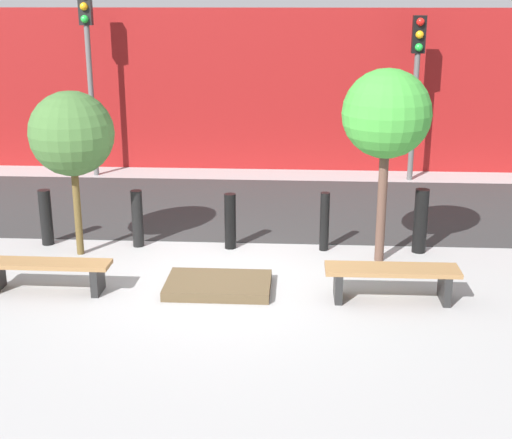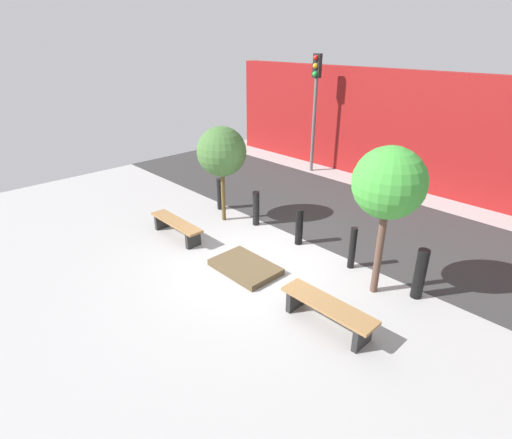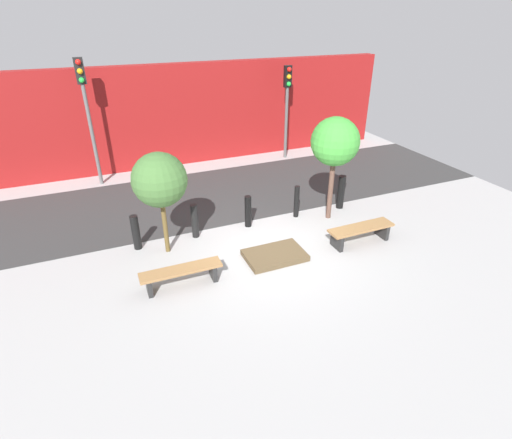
# 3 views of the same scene
# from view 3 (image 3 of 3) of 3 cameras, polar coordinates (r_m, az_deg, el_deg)

# --- Properties ---
(ground_plane) EXTENTS (18.00, 18.00, 0.00)m
(ground_plane) POSITION_cam_3_polar(r_m,az_deg,el_deg) (10.14, 1.81, -4.41)
(ground_plane) COLOR #9A9A9A
(road_strip) EXTENTS (18.00, 4.29, 0.01)m
(road_strip) POSITION_cam_3_polar(r_m,az_deg,el_deg) (13.26, -5.00, 3.73)
(road_strip) COLOR #303030
(road_strip) RESTS_ON ground
(building_facade) EXTENTS (16.20, 0.50, 3.69)m
(building_facade) POSITION_cam_3_polar(r_m,az_deg,el_deg) (15.89, -9.42, 14.60)
(building_facade) COLOR maroon
(building_facade) RESTS_ON ground
(bench_left) EXTENTS (1.79, 0.40, 0.44)m
(bench_left) POSITION_cam_3_polar(r_m,az_deg,el_deg) (8.91, -10.62, -7.56)
(bench_left) COLOR black
(bench_left) RESTS_ON ground
(bench_right) EXTENTS (1.78, 0.48, 0.46)m
(bench_right) POSITION_cam_3_polar(r_m,az_deg,el_deg) (10.65, 14.74, -1.61)
(bench_right) COLOR black
(bench_right) RESTS_ON ground
(planter_bed) EXTENTS (1.45, 0.95, 0.14)m
(planter_bed) POSITION_cam_3_polar(r_m,az_deg,el_deg) (9.82, 2.70, -5.13)
(planter_bed) COLOR brown
(planter_bed) RESTS_ON ground
(tree_behind_left_bench) EXTENTS (1.29, 1.29, 2.58)m
(tree_behind_left_bench) POSITION_cam_3_polar(r_m,az_deg,el_deg) (9.48, -13.62, 5.47)
(tree_behind_left_bench) COLOR brown
(tree_behind_left_bench) RESTS_ON ground
(tree_behind_right_bench) EXTENTS (1.31, 1.31, 2.94)m
(tree_behind_right_bench) POSITION_cam_3_polar(r_m,az_deg,el_deg) (11.04, 11.24, 10.76)
(tree_behind_right_bench) COLOR brown
(tree_behind_right_bench) RESTS_ON ground
(bollard_far_left) EXTENTS (0.20, 0.20, 0.92)m
(bollard_far_left) POSITION_cam_3_polar(r_m,az_deg,el_deg) (10.43, -16.79, -1.78)
(bollard_far_left) COLOR black
(bollard_far_left) RESTS_ON ground
(bollard_left) EXTENTS (0.18, 0.18, 0.94)m
(bollard_left) POSITION_cam_3_polar(r_m,az_deg,el_deg) (10.62, -8.76, -0.21)
(bollard_left) COLOR black
(bollard_left) RESTS_ON ground
(bollard_center) EXTENTS (0.19, 0.19, 0.91)m
(bollard_center) POSITION_cam_3_polar(r_m,az_deg,el_deg) (11.02, -1.15, 1.16)
(bollard_center) COLOR black
(bollard_center) RESTS_ON ground
(bollard_right) EXTENTS (0.15, 0.15, 0.95)m
(bollard_right) POSITION_cam_3_polar(r_m,az_deg,el_deg) (11.60, 5.81, 2.57)
(bollard_right) COLOR black
(bollard_right) RESTS_ON ground
(bollard_far_right) EXTENTS (0.22, 0.22, 1.03)m
(bollard_far_right) POSITION_cam_3_polar(r_m,az_deg,el_deg) (12.33, 12.05, 3.87)
(bollard_far_right) COLOR black
(bollard_far_right) RESTS_ON ground
(traffic_light_west) EXTENTS (0.28, 0.27, 4.12)m
(traffic_light_west) POSITION_cam_3_polar(r_m,az_deg,el_deg) (14.21, -23.15, 15.28)
(traffic_light_west) COLOR #5B5B5B
(traffic_light_west) RESTS_ON ground
(traffic_light_mid_west) EXTENTS (0.28, 0.27, 3.55)m
(traffic_light_mid_west) POSITION_cam_3_polar(r_m,az_deg,el_deg) (15.99, 4.49, 17.21)
(traffic_light_mid_west) COLOR #525252
(traffic_light_mid_west) RESTS_ON ground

